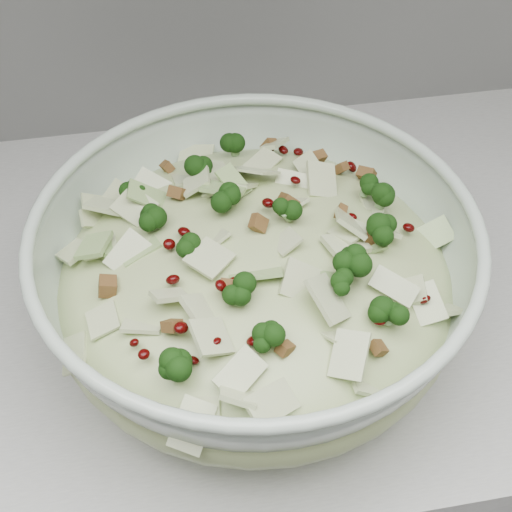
{
  "coord_description": "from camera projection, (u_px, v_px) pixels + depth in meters",
  "views": [
    {
      "loc": [
        0.52,
        1.18,
        1.47
      ],
      "look_at": [
        0.59,
        1.6,
        1.01
      ],
      "focal_mm": 50.0,
      "sensor_mm": 36.0,
      "label": 1
    }
  ],
  "objects": [
    {
      "name": "salad",
      "position": [
        255.0,
        263.0,
        0.63
      ],
      "size": [
        0.48,
        0.48,
        0.16
      ],
      "rotation": [
        0.0,
        0.0,
        0.41
      ],
      "color": "#BCC889",
      "rests_on": "mixing_bowl"
    },
    {
      "name": "mixing_bowl",
      "position": [
        255.0,
        282.0,
        0.65
      ],
      "size": [
        0.43,
        0.43,
        0.16
      ],
      "rotation": [
        0.0,
        0.0,
        0.1
      ],
      "color": "#B6C9B6",
      "rests_on": "counter"
    }
  ]
}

